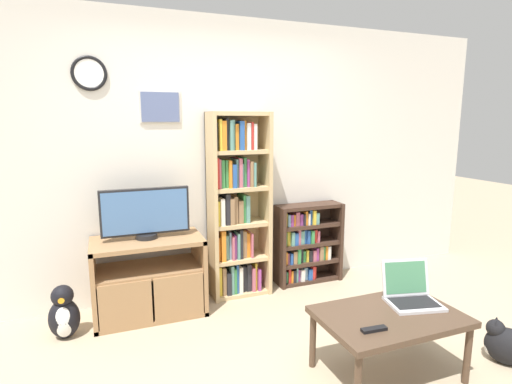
# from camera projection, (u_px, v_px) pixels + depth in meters

# --- Properties ---
(wall_back) EXTENTS (6.00, 0.09, 2.60)m
(wall_back) POSITION_uv_depth(u_px,v_px,m) (218.00, 159.00, 3.81)
(wall_back) COLOR silver
(wall_back) RESTS_ON ground_plane
(tv_stand) EXTENTS (0.92, 0.51, 0.67)m
(tv_stand) POSITION_uv_depth(u_px,v_px,m) (149.00, 277.00, 3.42)
(tv_stand) COLOR #9E754C
(tv_stand) RESTS_ON ground_plane
(television) EXTENTS (0.73, 0.18, 0.43)m
(television) POSITION_uv_depth(u_px,v_px,m) (146.00, 213.00, 3.35)
(television) COLOR black
(television) RESTS_ON tv_stand
(bookshelf_tall) EXTENTS (0.56, 0.30, 1.74)m
(bookshelf_tall) POSITION_uv_depth(u_px,v_px,m) (236.00, 208.00, 3.76)
(bookshelf_tall) COLOR tan
(bookshelf_tall) RESTS_ON ground_plane
(bookshelf_short) EXTENTS (0.69, 0.24, 0.82)m
(bookshelf_short) POSITION_uv_depth(u_px,v_px,m) (305.00, 244.00, 4.13)
(bookshelf_short) COLOR #3D281E
(bookshelf_short) RESTS_ON ground_plane
(coffee_table) EXTENTS (0.91, 0.60, 0.43)m
(coffee_table) POSITION_uv_depth(u_px,v_px,m) (389.00, 320.00, 2.58)
(coffee_table) COLOR #4C3828
(coffee_table) RESTS_ON ground_plane
(laptop) EXTENTS (0.40, 0.36, 0.27)m
(laptop) POSITION_uv_depth(u_px,v_px,m) (410.00, 293.00, 2.73)
(laptop) COLOR silver
(laptop) RESTS_ON coffee_table
(remote_near_laptop) EXTENTS (0.16, 0.06, 0.02)m
(remote_near_laptop) POSITION_uv_depth(u_px,v_px,m) (374.00, 329.00, 2.36)
(remote_near_laptop) COLOR black
(remote_near_laptop) RESTS_ON coffee_table
(cat) EXTENTS (0.47, 0.42, 0.31)m
(cat) POSITION_uv_depth(u_px,v_px,m) (505.00, 344.00, 2.75)
(cat) COLOR black
(cat) RESTS_ON ground_plane
(penguin_figurine) EXTENTS (0.23, 0.21, 0.42)m
(penguin_figurine) POSITION_uv_depth(u_px,v_px,m) (64.00, 314.00, 3.06)
(penguin_figurine) COLOR black
(penguin_figurine) RESTS_ON ground_plane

